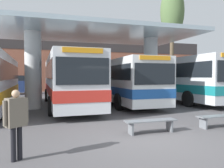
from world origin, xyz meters
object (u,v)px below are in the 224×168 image
transit_bus_center_bay (67,79)px  poplar_tree_behind_right (172,13)px  parked_car_street (17,85)px  transit_bus_far_right_bay (172,78)px  waiting_bench_near_pillar (219,119)px  waiting_bench_far_platform (151,123)px  transit_bus_right_bay (119,80)px  pedestrian_waiting (16,118)px

transit_bus_center_bay → poplar_tree_behind_right: 14.38m
poplar_tree_behind_right → parked_car_street: poplar_tree_behind_right is taller
transit_bus_center_bay → transit_bus_far_right_bay: transit_bus_far_right_bay is taller
waiting_bench_near_pillar → parked_car_street: bearing=116.2°
transit_bus_center_bay → waiting_bench_far_platform: size_ratio=6.07×
transit_bus_right_bay → waiting_bench_far_platform: (-1.77, -8.68, -1.37)m
transit_bus_far_right_bay → parked_car_street: (-12.97, 10.33, -0.84)m
transit_bus_far_right_bay → pedestrian_waiting: bearing=41.8°
transit_bus_far_right_bay → pedestrian_waiting: (-10.62, -10.24, -0.83)m
waiting_bench_far_platform → pedestrian_waiting: size_ratio=1.12×
pedestrian_waiting → parked_car_street: size_ratio=0.36×
transit_bus_right_bay → transit_bus_far_right_bay: transit_bus_far_right_bay is taller
transit_bus_far_right_bay → waiting_bench_far_platform: transit_bus_far_right_bay is taller
transit_bus_far_right_bay → poplar_tree_behind_right: size_ratio=1.04×
waiting_bench_near_pillar → parked_car_street: size_ratio=0.38×
transit_bus_center_bay → waiting_bench_far_platform: 8.36m
waiting_bench_far_platform → poplar_tree_behind_right: 18.29m
transit_bus_far_right_bay → poplar_tree_behind_right: 8.63m
parked_car_street → waiting_bench_near_pillar: bearing=-67.7°
waiting_bench_near_pillar → pedestrian_waiting: pedestrian_waiting is taller
transit_bus_right_bay → parked_car_street: transit_bus_right_bay is taller
transit_bus_center_bay → parked_car_street: 12.11m
waiting_bench_near_pillar → transit_bus_right_bay: bearing=97.6°
waiting_bench_far_platform → transit_bus_far_right_bay: bearing=54.1°
waiting_bench_far_platform → parked_car_street: (-6.53, 19.21, 0.67)m
transit_bus_far_right_bay → transit_bus_right_bay: bearing=0.4°
transit_bus_right_bay → pedestrian_waiting: (-5.96, -10.03, -0.70)m
waiting_bench_far_platform → parked_car_street: size_ratio=0.40×
waiting_bench_far_platform → poplar_tree_behind_right: bearing=55.4°
transit_bus_center_bay → waiting_bench_near_pillar: transit_bus_center_bay is taller
waiting_bench_near_pillar → parked_car_street: 21.42m
transit_bus_far_right_bay → parked_car_street: transit_bus_far_right_bay is taller
transit_bus_right_bay → parked_car_street: size_ratio=2.37×
transit_bus_far_right_bay → poplar_tree_behind_right: bearing=-124.0°
transit_bus_center_bay → waiting_bench_far_platform: (2.14, -7.95, -1.45)m
pedestrian_waiting → poplar_tree_behind_right: poplar_tree_behind_right is taller
transit_bus_center_bay → pedestrian_waiting: transit_bus_center_bay is taller
transit_bus_center_bay → pedestrian_waiting: (-2.05, -9.31, -0.78)m
transit_bus_right_bay → transit_bus_far_right_bay: 4.67m
waiting_bench_near_pillar → waiting_bench_far_platform: (-2.93, 0.00, 0.00)m
pedestrian_waiting → transit_bus_center_bay: bearing=42.4°
transit_bus_center_bay → transit_bus_right_bay: 3.98m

